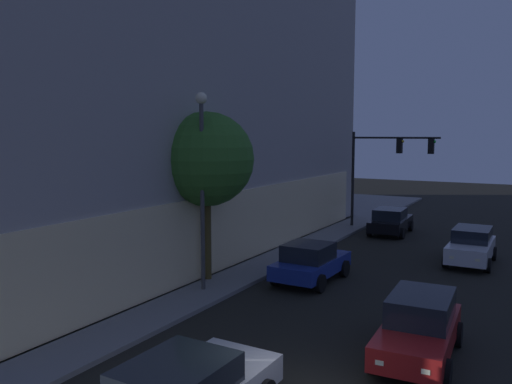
{
  "coord_description": "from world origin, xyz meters",
  "views": [
    {
      "loc": [
        -9.59,
        -4.43,
        6.03
      ],
      "look_at": [
        7.73,
        5.29,
        3.83
      ],
      "focal_mm": 36.53,
      "sensor_mm": 36.0,
      "label": 1
    }
  ],
  "objects_px": {
    "car_black": "(391,221)",
    "sidewalk_tree": "(207,159)",
    "car_white": "(471,246)",
    "street_lamp_sidewalk": "(202,166)",
    "car_red": "(419,326)",
    "traffic_light_far_corner": "(385,159)",
    "car_blue": "(310,262)",
    "modern_building": "(30,54)"
  },
  "relations": [
    {
      "from": "sidewalk_tree",
      "to": "car_blue",
      "type": "relative_size",
      "value": 1.63
    },
    {
      "from": "street_lamp_sidewalk",
      "to": "car_blue",
      "type": "distance_m",
      "value": 6.06
    },
    {
      "from": "car_black",
      "to": "car_blue",
      "type": "bearing_deg",
      "value": 179.38
    },
    {
      "from": "traffic_light_far_corner",
      "to": "street_lamp_sidewalk",
      "type": "height_order",
      "value": "street_lamp_sidewalk"
    },
    {
      "from": "street_lamp_sidewalk",
      "to": "car_black",
      "type": "relative_size",
      "value": 1.61
    },
    {
      "from": "modern_building",
      "to": "car_black",
      "type": "height_order",
      "value": "modern_building"
    },
    {
      "from": "modern_building",
      "to": "car_blue",
      "type": "relative_size",
      "value": 7.34
    },
    {
      "from": "sidewalk_tree",
      "to": "traffic_light_far_corner",
      "type": "bearing_deg",
      "value": -11.56
    },
    {
      "from": "modern_building",
      "to": "car_black",
      "type": "bearing_deg",
      "value": -62.02
    },
    {
      "from": "street_lamp_sidewalk",
      "to": "car_red",
      "type": "distance_m",
      "value": 9.52
    },
    {
      "from": "traffic_light_far_corner",
      "to": "car_blue",
      "type": "relative_size",
      "value": 1.45
    },
    {
      "from": "modern_building",
      "to": "street_lamp_sidewalk",
      "type": "height_order",
      "value": "modern_building"
    },
    {
      "from": "street_lamp_sidewalk",
      "to": "car_blue",
      "type": "bearing_deg",
      "value": -40.71
    },
    {
      "from": "traffic_light_far_corner",
      "to": "car_white",
      "type": "height_order",
      "value": "traffic_light_far_corner"
    },
    {
      "from": "traffic_light_far_corner",
      "to": "car_blue",
      "type": "bearing_deg",
      "value": -177.51
    },
    {
      "from": "traffic_light_far_corner",
      "to": "car_black",
      "type": "xyz_separation_m",
      "value": [
        -0.86,
        -0.69,
        -3.71
      ]
    },
    {
      "from": "modern_building",
      "to": "car_black",
      "type": "distance_m",
      "value": 23.91
    },
    {
      "from": "street_lamp_sidewalk",
      "to": "car_black",
      "type": "xyz_separation_m",
      "value": [
        15.38,
        -3.08,
        -4.05
      ]
    },
    {
      "from": "modern_building",
      "to": "car_white",
      "type": "xyz_separation_m",
      "value": [
        4.72,
        -24.42,
        -9.94
      ]
    },
    {
      "from": "modern_building",
      "to": "car_black",
      "type": "xyz_separation_m",
      "value": [
        10.19,
        -19.19,
        -9.99
      ]
    },
    {
      "from": "traffic_light_far_corner",
      "to": "car_black",
      "type": "distance_m",
      "value": 3.88
    },
    {
      "from": "car_blue",
      "to": "car_white",
      "type": "bearing_deg",
      "value": -39.63
    },
    {
      "from": "sidewalk_tree",
      "to": "car_white",
      "type": "xyz_separation_m",
      "value": [
        8.62,
        -8.98,
        -4.18
      ]
    },
    {
      "from": "car_black",
      "to": "sidewalk_tree",
      "type": "bearing_deg",
      "value": 165.11
    },
    {
      "from": "street_lamp_sidewalk",
      "to": "car_blue",
      "type": "height_order",
      "value": "street_lamp_sidewalk"
    },
    {
      "from": "car_white",
      "to": "car_black",
      "type": "height_order",
      "value": "car_white"
    },
    {
      "from": "modern_building",
      "to": "car_red",
      "type": "relative_size",
      "value": 6.83
    },
    {
      "from": "car_red",
      "to": "car_black",
      "type": "height_order",
      "value": "car_red"
    },
    {
      "from": "modern_building",
      "to": "car_blue",
      "type": "distance_m",
      "value": 21.58
    },
    {
      "from": "street_lamp_sidewalk",
      "to": "car_blue",
      "type": "xyz_separation_m",
      "value": [
        3.43,
        -2.95,
        -4.03
      ]
    },
    {
      "from": "street_lamp_sidewalk",
      "to": "car_red",
      "type": "xyz_separation_m",
      "value": [
        -1.88,
        -8.44,
        -3.99
      ]
    },
    {
      "from": "modern_building",
      "to": "car_red",
      "type": "bearing_deg",
      "value": -106.07
    },
    {
      "from": "sidewalk_tree",
      "to": "car_red",
      "type": "xyz_separation_m",
      "value": [
        -3.17,
        -9.1,
        -4.16
      ]
    },
    {
      "from": "car_red",
      "to": "car_white",
      "type": "relative_size",
      "value": 1.04
    },
    {
      "from": "car_black",
      "to": "car_white",
      "type": "bearing_deg",
      "value": -136.27
    },
    {
      "from": "street_lamp_sidewalk",
      "to": "sidewalk_tree",
      "type": "bearing_deg",
      "value": 27.29
    },
    {
      "from": "street_lamp_sidewalk",
      "to": "car_black",
      "type": "bearing_deg",
      "value": -11.34
    },
    {
      "from": "car_red",
      "to": "car_white",
      "type": "bearing_deg",
      "value": 0.59
    },
    {
      "from": "traffic_light_far_corner",
      "to": "car_red",
      "type": "relative_size",
      "value": 1.35
    },
    {
      "from": "sidewalk_tree",
      "to": "car_black",
      "type": "xyz_separation_m",
      "value": [
        14.09,
        -3.75,
        -4.23
      ]
    },
    {
      "from": "car_blue",
      "to": "car_black",
      "type": "height_order",
      "value": "car_blue"
    },
    {
      "from": "street_lamp_sidewalk",
      "to": "car_red",
      "type": "relative_size",
      "value": 1.65
    }
  ]
}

